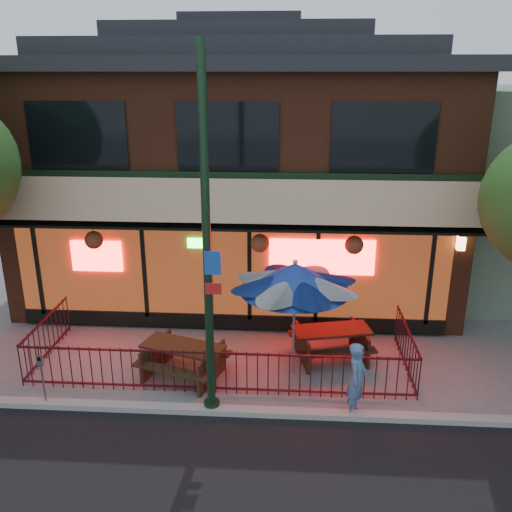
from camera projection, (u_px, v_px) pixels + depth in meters
The scene contains 10 objects.
ground at pixel (215, 398), 11.29m from camera, with size 80.00×80.00×0.00m, color gray.
curb at pixel (211, 410), 10.80m from camera, with size 80.00×0.25×0.12m, color #999993.
restaurant_building at pixel (243, 151), 16.66m from camera, with size 12.96×9.49×8.05m.
patio_fence at pixel (217, 359), 11.56m from camera, with size 8.44×2.62×1.00m.
street_light at pixel (207, 263), 9.88m from camera, with size 0.43×0.32×7.00m.
picnic_table_left at pixel (183, 356), 11.95m from camera, with size 2.14×1.87×0.77m.
picnic_table_right at pixel (331, 339), 12.70m from camera, with size 2.06×1.74×0.77m.
patio_umbrella at pixel (295, 277), 11.49m from camera, with size 2.37×2.37×2.71m.
pedestrian at pixel (357, 380), 10.53m from camera, with size 0.57×0.37×1.55m, color #4C6E99.
parking_meter_near at pixel (42, 372), 10.78m from camera, with size 0.12×0.10×1.17m.
Camera 1 is at (1.49, -9.63, 6.48)m, focal length 38.00 mm.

